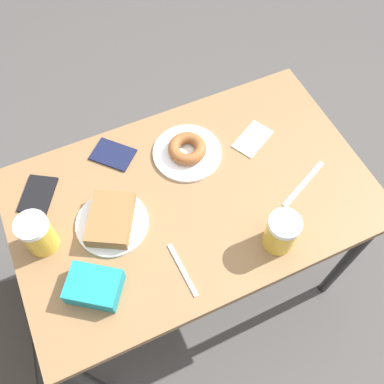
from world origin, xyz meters
name	(u,v)px	position (x,y,z in m)	size (l,w,h in m)	color
ground_plane	(192,274)	(0.00, 0.00, 0.00)	(8.00, 8.00, 0.00)	#474442
table	(192,206)	(0.00, 0.00, 0.65)	(0.66, 1.06, 0.72)	olive
plate_with_cake	(111,221)	(0.01, 0.25, 0.74)	(0.21, 0.21, 0.05)	white
plate_with_donut	(187,150)	(0.14, -0.05, 0.73)	(0.22, 0.22, 0.05)	white
beer_mug_left	(281,232)	(-0.23, -0.16, 0.78)	(0.09, 0.09, 0.13)	gold
beer_mug_center	(37,234)	(0.03, 0.44, 0.78)	(0.09, 0.09, 0.13)	gold
napkin_folded	(253,139)	(0.11, -0.26, 0.72)	(0.13, 0.15, 0.00)	white
fork	(183,270)	(-0.20, 0.12, 0.72)	(0.16, 0.02, 0.00)	silver
knife	(304,184)	(-0.10, -0.32, 0.72)	(0.10, 0.19, 0.00)	silver
passport_near_edge	(113,154)	(0.23, 0.17, 0.72)	(0.15, 0.15, 0.01)	#141938
passport_far_edge	(38,194)	(0.19, 0.42, 0.72)	(0.15, 0.14, 0.01)	black
blue_pouch	(94,287)	(-0.16, 0.35, 0.74)	(0.16, 0.17, 0.05)	teal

